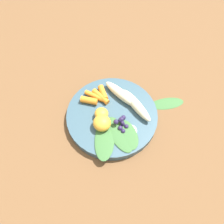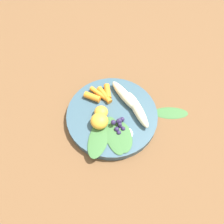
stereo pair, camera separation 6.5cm
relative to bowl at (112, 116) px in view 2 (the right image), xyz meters
The scene contains 16 objects.
ground_plane 0.01m from the bowl, ahead, with size 2.40×2.40×0.00m, color brown.
bowl is the anchor object (origin of this frame).
banana_peeled_left 0.07m from the bowl, 131.64° to the right, with size 0.13×0.03×0.03m, color beige.
banana_peeled_right 0.08m from the bowl, behind, with size 0.13×0.03×0.03m, color beige.
orange_segment_near 0.06m from the bowl, 38.97° to the left, with size 0.05×0.05×0.04m, color #F4A833.
orange_segment_far 0.04m from the bowl, ahead, with size 0.04×0.04×0.03m, color #F4A833.
carrot_front 0.08m from the bowl, 84.77° to the right, with size 0.02×0.02×0.05m, color orange.
carrot_mid_left 0.07m from the bowl, 74.75° to the right, with size 0.02×0.02×0.06m, color orange.
carrot_mid_right 0.08m from the bowl, 64.29° to the right, with size 0.01×0.01×0.06m, color orange.
carrot_rear 0.08m from the bowl, 47.04° to the right, with size 0.02×0.02×0.05m, color orange.
blueberry_pile 0.05m from the bowl, 110.73° to the left, with size 0.04×0.05×0.03m.
coconut_shred_patch 0.08m from the bowl, 115.11° to the left, with size 0.04×0.04×0.00m, color white.
kale_leaf_left 0.09m from the bowl, 59.80° to the left, with size 0.13×0.06×0.01m, color #3D7038.
kale_leaf_right 0.07m from the bowl, 87.57° to the left, with size 0.12×0.05×0.01m, color #3D7038.
kale_leaf_rear 0.08m from the bowl, 105.11° to the left, with size 0.10×0.06×0.01m, color #3D7038.
kale_leaf_stray 0.18m from the bowl, behind, with size 0.11×0.04×0.01m, color #3D7038.
Camera 2 is at (0.03, 0.33, 0.60)m, focal length 36.05 mm.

